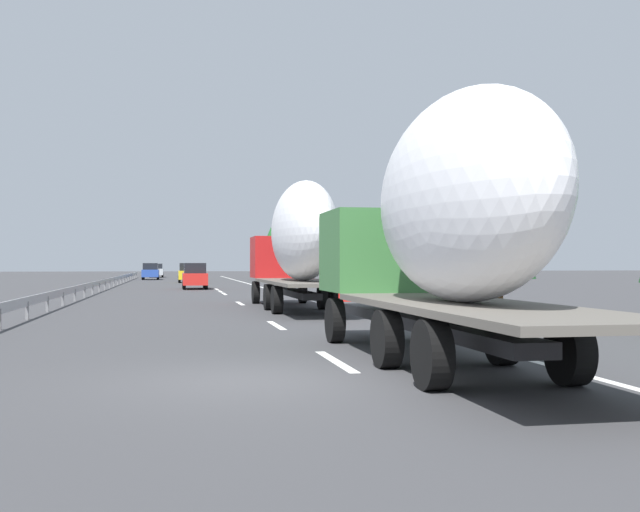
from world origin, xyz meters
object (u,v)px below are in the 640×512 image
(car_yellow_coupe, at_px, (188,273))
(car_blue_sedan, at_px, (151,271))
(car_silver_hatch, at_px, (156,270))
(truck_trailing, at_px, (442,220))
(road_sign, at_px, (286,260))
(truck_lead, at_px, (298,240))
(car_red_compact, at_px, (195,276))

(car_yellow_coupe, relative_size, car_blue_sedan, 0.85)
(car_yellow_coupe, bearing_deg, car_silver_hatch, 7.17)
(truck_trailing, relative_size, car_silver_hatch, 2.67)
(road_sign, bearing_deg, truck_trailing, 175.66)
(truck_trailing, distance_m, car_blue_sedan, 76.11)
(car_blue_sedan, distance_m, road_sign, 36.45)
(truck_lead, relative_size, car_silver_hatch, 2.95)
(car_silver_hatch, bearing_deg, truck_lead, -174.49)
(car_yellow_coupe, distance_m, car_silver_hatch, 28.94)
(car_silver_hatch, bearing_deg, truck_trailing, -175.49)
(truck_lead, xyz_separation_m, road_sign, (24.49, -3.10, -0.68))
(truck_trailing, xyz_separation_m, car_yellow_coupe, (61.45, 3.50, -1.70))
(car_red_compact, relative_size, road_sign, 1.57)
(car_red_compact, bearing_deg, car_silver_hatch, 4.54)
(road_sign, bearing_deg, truck_lead, 172.78)
(truck_trailing, relative_size, road_sign, 4.11)
(car_yellow_coupe, bearing_deg, truck_lead, -175.55)
(car_yellow_coupe, height_order, road_sign, road_sign)
(truck_lead, distance_m, car_silver_hatch, 74.14)
(truck_lead, relative_size, car_yellow_coupe, 3.42)
(road_sign, bearing_deg, car_red_compact, 74.72)
(car_red_compact, bearing_deg, truck_lead, -172.74)
(truck_lead, height_order, truck_trailing, truck_lead)
(car_red_compact, distance_m, car_silver_hatch, 47.68)
(truck_lead, distance_m, car_red_compact, 26.52)
(truck_lead, xyz_separation_m, car_blue_sedan, (59.35, 7.46, -1.82))
(car_yellow_coupe, relative_size, car_silver_hatch, 0.86)
(truck_lead, bearing_deg, car_silver_hatch, 5.51)
(car_red_compact, height_order, car_yellow_coupe, car_yellow_coupe)
(car_yellow_coupe, distance_m, car_blue_sedan, 14.82)
(truck_lead, height_order, car_yellow_coupe, truck_lead)
(truck_trailing, height_order, car_blue_sedan, truck_trailing)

